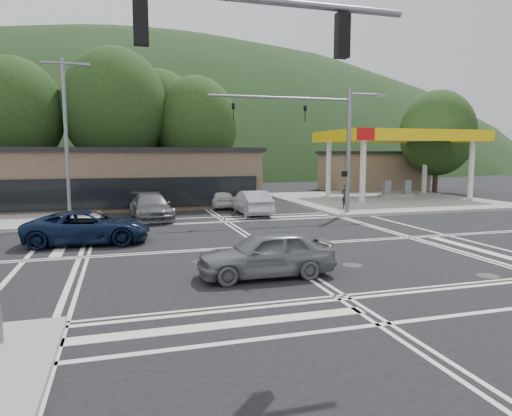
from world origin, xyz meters
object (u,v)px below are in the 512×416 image
object	(u,v)px
car_blue_west	(88,227)
car_northbound	(151,207)
pedestrian	(345,196)
car_queue_a	(252,203)
car_queue_b	(219,198)
car_grey_center	(266,254)

from	to	relation	value
car_blue_west	car_northbound	bearing A→B (deg)	-20.95
pedestrian	car_northbound	bearing A→B (deg)	7.61
car_queue_a	car_northbound	size ratio (longest dim) A/B	0.89
car_blue_west	car_queue_a	xyz separation A→B (m)	(9.42, 7.02, 0.05)
car_queue_b	car_grey_center	bearing A→B (deg)	79.15
car_blue_west	car_grey_center	bearing A→B (deg)	-137.26
car_grey_center	car_queue_b	size ratio (longest dim) A/B	1.07
car_queue_a	pedestrian	size ratio (longest dim) A/B	2.84
car_blue_west	car_queue_b	xyz separation A→B (m)	(8.15, 11.27, -0.03)
car_grey_center	car_northbound	xyz separation A→B (m)	(-2.72, 13.84, 0.02)
car_northbound	pedestrian	xyz separation A→B (m)	(13.05, 0.60, 0.21)
car_queue_a	car_northbound	world-z (taller)	car_queue_a
car_queue_b	car_northbound	distance (m)	6.89
car_queue_a	car_northbound	xyz separation A→B (m)	(-6.34, -0.42, -0.01)
car_queue_b	pedestrian	world-z (taller)	pedestrian
car_grey_center	car_queue_a	xyz separation A→B (m)	(3.62, 14.26, 0.03)
car_northbound	car_blue_west	bearing A→B (deg)	-119.53
car_grey_center	car_queue_b	xyz separation A→B (m)	(2.35, 18.50, -0.05)
car_queue_a	pedestrian	xyz separation A→B (m)	(6.71, 0.18, 0.20)
car_queue_b	pedestrian	size ratio (longest dim) A/B	2.46
car_queue_b	car_northbound	world-z (taller)	car_northbound
car_queue_b	car_northbound	size ratio (longest dim) A/B	0.77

